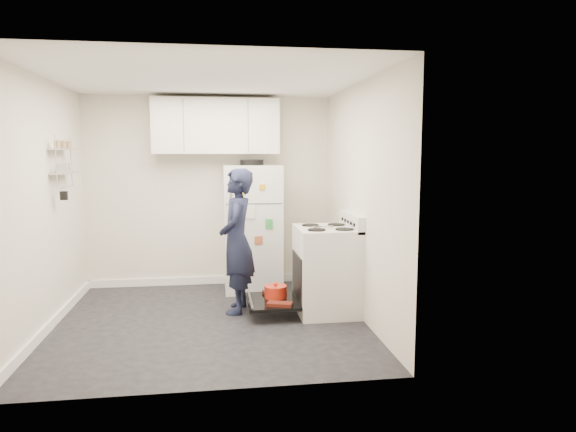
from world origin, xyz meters
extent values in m
cube|color=black|center=(0.00, 0.00, 0.00)|extent=(3.20, 3.20, 0.01)
cube|color=white|center=(0.00, 0.00, 2.50)|extent=(3.20, 3.20, 0.01)
cube|color=beige|center=(0.00, 1.60, 1.25)|extent=(3.20, 0.01, 2.50)
cube|color=beige|center=(0.00, -1.60, 1.25)|extent=(3.20, 0.01, 2.50)
cube|color=beige|center=(-1.60, 0.00, 1.25)|extent=(0.01, 3.20, 2.50)
cube|color=beige|center=(1.60, 0.00, 1.25)|extent=(0.01, 3.20, 2.50)
cube|color=white|center=(-1.59, 0.00, 0.05)|extent=(0.03, 3.20, 0.10)
cube|color=white|center=(0.00, 1.59, 0.05)|extent=(3.20, 0.03, 0.10)
cube|color=silver|center=(1.28, 0.15, 0.46)|extent=(0.65, 0.76, 0.92)
cube|color=black|center=(1.21, 0.15, 0.40)|extent=(0.53, 0.60, 0.52)
cube|color=orange|center=(1.48, 0.15, 0.40)|extent=(0.02, 0.56, 0.46)
cylinder|color=black|center=(1.26, 0.15, 0.22)|extent=(0.34, 0.34, 0.02)
cube|color=silver|center=(1.56, 0.15, 1.01)|extent=(0.08, 0.76, 0.18)
cube|color=silver|center=(1.28, 0.15, 0.94)|extent=(0.65, 0.76, 0.03)
cube|color=#B2B2B7|center=(1.23, 0.10, 0.97)|extent=(0.22, 0.03, 0.01)
cube|color=black|center=(0.68, 0.15, 0.14)|extent=(0.55, 0.70, 0.03)
cylinder|color=#B2B2B7|center=(0.43, 0.15, 0.18)|extent=(0.02, 0.66, 0.02)
cylinder|color=red|center=(0.72, 0.24, 0.22)|extent=(0.25, 0.25, 0.11)
cylinder|color=red|center=(0.72, 0.24, 0.29)|extent=(0.26, 0.26, 0.02)
sphere|color=red|center=(0.72, 0.24, 0.32)|extent=(0.04, 0.04, 0.04)
cube|color=maroon|center=(0.73, -0.08, 0.18)|extent=(0.29, 0.20, 0.04)
cube|color=maroon|center=(0.73, 0.39, 0.18)|extent=(0.27, 0.16, 0.04)
cube|color=white|center=(0.54, 1.25, 0.80)|extent=(0.72, 0.70, 1.61)
cube|color=#4C4C4C|center=(0.54, 0.90, 1.15)|extent=(0.68, 0.01, 0.01)
cube|color=#B2B2B7|center=(0.26, 0.88, 1.27)|extent=(0.03, 0.03, 0.20)
cube|color=#B2B2B7|center=(0.26, 0.88, 0.85)|extent=(0.03, 0.03, 0.55)
cylinder|color=black|center=(0.54, 1.25, 1.64)|extent=(0.30, 0.30, 0.07)
cube|color=#B35933|center=(0.59, 0.89, 0.70)|extent=(0.10, 0.01, 0.10)
cube|color=white|center=(0.49, 0.89, 1.05)|extent=(0.12, 0.01, 0.16)
cube|color=gold|center=(0.39, 0.89, 1.28)|extent=(0.06, 0.01, 0.06)
cube|color=gold|center=(0.64, 0.89, 1.35)|extent=(0.07, 0.01, 0.07)
cube|color=green|center=(0.72, 0.89, 0.90)|extent=(0.09, 0.01, 0.12)
cube|color=silver|center=(0.10, 1.43, 2.10)|extent=(1.60, 0.33, 0.70)
cube|color=#B2B2B7|center=(-1.52, 0.50, 1.80)|extent=(0.14, 0.60, 0.02)
cube|color=#B2B2B7|center=(-1.52, 0.50, 1.55)|extent=(0.14, 0.60, 0.02)
cylinder|color=black|center=(-1.49, 0.32, 1.32)|extent=(0.08, 0.08, 0.09)
imported|color=#171B33|center=(0.30, 0.32, 0.80)|extent=(0.47, 0.63, 1.59)
camera|label=1|loc=(0.06, -5.28, 1.76)|focal=32.00mm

